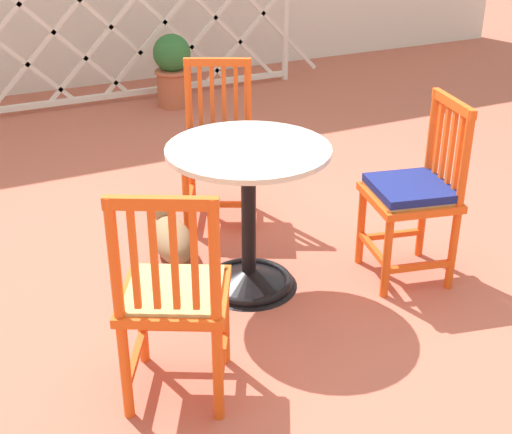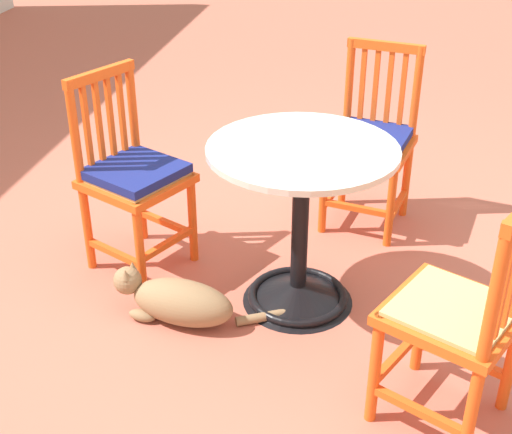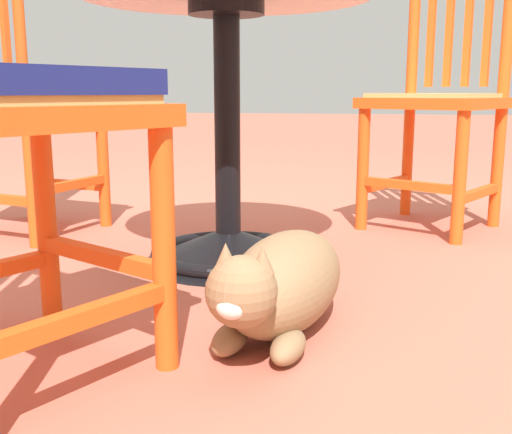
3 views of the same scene
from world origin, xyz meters
The scene contains 8 objects.
ground_plane centered at (0.00, 0.00, 0.00)m, with size 24.00×24.00×0.00m, color #BC604C.
lattice_fence_panel centered at (0.50, 3.40, 0.65)m, with size 3.59×0.06×1.31m.
cafe_table centered at (-0.03, 0.09, 0.28)m, with size 0.76×0.76×0.73m.
orange_chair_by_planter centered at (0.74, -0.16, 0.45)m, with size 0.48×0.48×0.91m.
orange_chair_tucked_in centered at (0.15, 0.87, 0.45)m, with size 0.54×0.54×0.91m.
orange_chair_at_corner centered at (-0.62, -0.51, 0.43)m, with size 0.54×0.54×0.91m.
tabby_cat centered at (-0.26, 0.57, 0.10)m, with size 0.26×0.74×0.23m.
terracotta_planter centered at (0.67, 3.06, 0.33)m, with size 0.32×0.32×0.62m.
Camera 1 is at (-1.33, -2.64, 1.86)m, focal length 49.84 mm.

